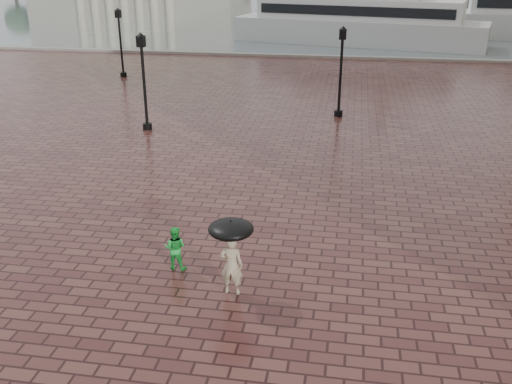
% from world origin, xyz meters
% --- Properties ---
extents(ground, '(300.00, 300.00, 0.00)m').
position_xyz_m(ground, '(0.00, 0.00, 0.00)').
color(ground, '#381A19').
rests_on(ground, ground).
extents(harbour_water, '(240.00, 240.00, 0.00)m').
position_xyz_m(harbour_water, '(0.00, 92.00, 0.00)').
color(harbour_water, '#4E595F').
rests_on(harbour_water, ground).
extents(quay_edge, '(80.00, 0.60, 0.30)m').
position_xyz_m(quay_edge, '(0.00, 32.00, 0.00)').
color(quay_edge, slate).
rests_on(quay_edge, ground).
extents(street_lamps, '(15.44, 12.44, 4.40)m').
position_xyz_m(street_lamps, '(-5.00, 15.33, 2.33)').
color(street_lamps, black).
rests_on(street_lamps, ground).
extents(adult_pedestrian, '(0.58, 0.38, 1.57)m').
position_xyz_m(adult_pedestrian, '(0.98, -3.42, 0.78)').
color(adult_pedestrian, tan).
rests_on(adult_pedestrian, ground).
extents(child_pedestrian, '(0.60, 0.47, 1.22)m').
position_xyz_m(child_pedestrian, '(-0.75, -2.49, 0.61)').
color(child_pedestrian, green).
rests_on(child_pedestrian, ground).
extents(ferry_near, '(23.72, 10.68, 7.57)m').
position_xyz_m(ferry_near, '(3.83, 40.53, 2.27)').
color(ferry_near, silver).
rests_on(ferry_near, ground).
extents(umbrella, '(1.10, 1.10, 1.11)m').
position_xyz_m(umbrella, '(0.98, -3.42, 1.77)').
color(umbrella, black).
rests_on(umbrella, ground).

